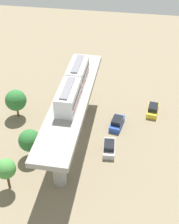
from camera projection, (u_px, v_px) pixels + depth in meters
The scene contains 9 objects.
ground_plane at pixel (73, 140), 53.25m from camera, with size 120.00×120.00×0.00m, color #84755B.
viaduct at pixel (72, 109), 49.33m from camera, with size 5.20×28.00×8.64m.
train at pixel (73, 84), 48.13m from camera, with size 2.64×13.55×3.24m.
parked_car_blue at pixel (117, 123), 55.66m from camera, with size 2.50×4.45×1.76m.
parked_car_silver at pixel (109, 148), 50.78m from camera, with size 2.11×4.32×1.76m.
parked_car_yellow at pixel (153, 110), 58.70m from camera, with size 2.27×4.38×1.76m.
tree_near_viaduct at pixel (16, 100), 56.28m from camera, with size 3.77×3.77×5.40m.
tree_mid_lot at pixel (6, 169), 43.03m from camera, with size 2.81×2.81×5.31m.
tree_far_corner at pixel (30, 140), 48.31m from camera, with size 3.43×3.43×5.04m.
Camera 1 is at (-9.21, 38.32, 36.21)m, focal length 51.24 mm.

